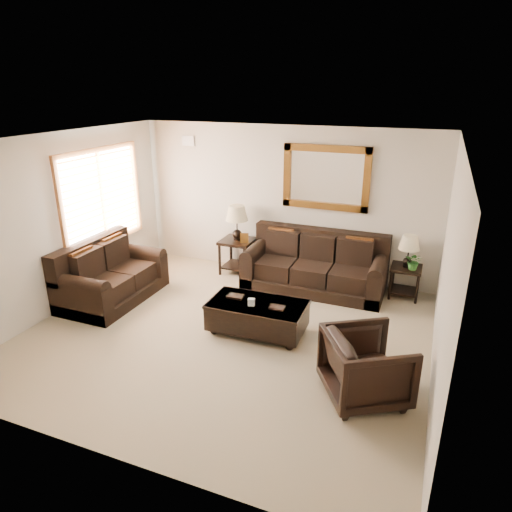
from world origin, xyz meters
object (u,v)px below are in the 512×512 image
at_px(end_table_left, 237,229).
at_px(loveseat, 109,278).
at_px(end_table_right, 408,257).
at_px(sofa, 315,268).
at_px(coffee_table, 257,314).
at_px(armchair, 366,364).

bearing_deg(end_table_left, loveseat, -129.33).
bearing_deg(end_table_right, end_table_left, -179.05).
bearing_deg(end_table_left, end_table_right, 0.95).
xyz_separation_m(sofa, loveseat, (-3.03, -1.69, 0.01)).
relative_size(sofa, coffee_table, 1.72).
distance_m(loveseat, coffee_table, 2.68).
xyz_separation_m(sofa, coffee_table, (-0.36, -1.83, -0.06)).
height_order(sofa, armchair, sofa).
distance_m(sofa, end_table_left, 1.62).
bearing_deg(end_table_right, coffee_table, -132.49).
height_order(end_table_left, coffee_table, end_table_left).
distance_m(loveseat, end_table_left, 2.41).
bearing_deg(coffee_table, sofa, 77.68).
relative_size(end_table_left, end_table_right, 1.20).
height_order(sofa, coffee_table, sofa).
xyz_separation_m(coffee_table, armchair, (1.66, -0.89, 0.15)).
bearing_deg(armchair, sofa, -5.97).
height_order(loveseat, end_table_left, end_table_left).
relative_size(sofa, end_table_right, 2.22).
height_order(coffee_table, armchair, armchair).
bearing_deg(armchair, end_table_left, 13.29).
xyz_separation_m(loveseat, armchair, (4.33, -1.03, 0.08)).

